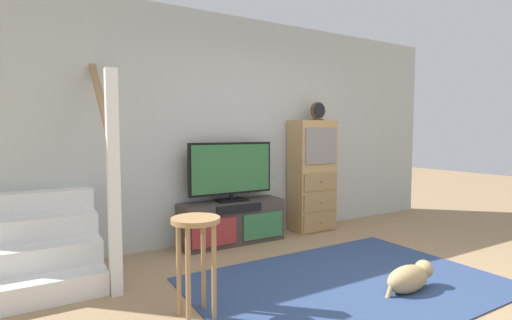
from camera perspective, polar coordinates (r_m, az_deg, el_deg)
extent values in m
plane|color=#997A56|center=(3.15, 21.80, -20.60)|extent=(20.00, 20.00, 0.00)
cube|color=#B2B7B2|center=(4.77, -1.89, 4.72)|extent=(6.40, 0.12, 2.70)
cube|color=navy|center=(3.51, 13.65, -17.65)|extent=(2.60, 1.80, 0.01)
cube|color=#423833|center=(4.52, -3.63, -9.32)|extent=(1.25, 0.36, 0.50)
cube|color=maroon|center=(4.23, -6.28, -10.83)|extent=(0.53, 0.02, 0.30)
cube|color=#337042|center=(4.52, 1.08, -9.85)|extent=(0.53, 0.02, 0.30)
cube|color=black|center=(4.31, -2.48, -7.33)|extent=(0.56, 0.02, 0.09)
cube|color=black|center=(4.49, -3.77, -6.02)|extent=(0.36, 0.22, 0.02)
cylinder|color=black|center=(4.48, -3.77, -5.49)|extent=(0.05, 0.05, 0.06)
cube|color=black|center=(4.44, -3.79, -1.25)|extent=(1.05, 0.05, 0.61)
cube|color=#2D6B38|center=(4.41, -3.62, -1.28)|extent=(1.00, 0.01, 0.56)
cube|color=tan|center=(5.09, 8.41, -2.35)|extent=(0.58, 0.34, 1.46)
cube|color=#9C7949|center=(5.06, 9.64, -9.26)|extent=(0.53, 0.02, 0.22)
sphere|color=olive|center=(5.05, 9.77, -9.30)|extent=(0.03, 0.03, 0.03)
cube|color=#9C7949|center=(5.01, 9.67, -6.28)|extent=(0.53, 0.02, 0.22)
sphere|color=olive|center=(4.99, 9.81, -6.31)|extent=(0.03, 0.03, 0.03)
cube|color=#9C7949|center=(4.96, 9.71, -3.24)|extent=(0.53, 0.02, 0.22)
sphere|color=olive|center=(4.95, 9.85, -3.26)|extent=(0.03, 0.03, 0.03)
cube|color=gray|center=(4.93, 9.78, 2.10)|extent=(0.49, 0.02, 0.46)
cube|color=#4C3823|center=(5.10, 9.28, 6.00)|extent=(0.13, 0.08, 0.02)
cylinder|color=brown|center=(5.10, 9.29, 7.37)|extent=(0.22, 0.04, 0.22)
cylinder|color=black|center=(5.08, 9.48, 7.38)|extent=(0.19, 0.01, 0.19)
cube|color=white|center=(3.47, -29.20, -16.74)|extent=(0.90, 0.26, 0.19)
cube|color=white|center=(3.69, -29.36, -13.96)|extent=(0.90, 0.26, 0.38)
cube|color=white|center=(3.91, -29.50, -11.48)|extent=(0.90, 0.26, 0.57)
cube|color=white|center=(4.14, -29.62, -9.28)|extent=(0.90, 0.26, 0.76)
cube|color=white|center=(4.37, -29.72, -7.31)|extent=(0.90, 0.26, 0.95)
cube|color=white|center=(3.19, -20.65, -3.35)|extent=(0.09, 0.09, 1.80)
cube|color=#9E7547|center=(3.83, -22.66, 9.79)|extent=(0.06, 1.33, 0.99)
cylinder|color=#A37A4C|center=(2.67, -10.18, -17.01)|extent=(0.04, 0.04, 0.68)
cylinder|color=#A37A4C|center=(2.74, -6.35, -16.44)|extent=(0.04, 0.04, 0.68)
cylinder|color=#A37A4C|center=(2.84, -11.54, -15.75)|extent=(0.04, 0.04, 0.68)
cylinder|color=#A37A4C|center=(2.90, -7.92, -15.26)|extent=(0.04, 0.04, 0.68)
cylinder|color=#A37A4C|center=(2.68, -9.08, -8.90)|extent=(0.34, 0.34, 0.03)
ellipsoid|color=tan|center=(3.46, 21.89, -16.30)|extent=(0.44, 0.21, 0.22)
sphere|color=tan|center=(3.61, 23.97, -14.75)|extent=(0.15, 0.15, 0.15)
cylinder|color=tan|center=(3.32, 19.59, -17.76)|extent=(0.10, 0.04, 0.16)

